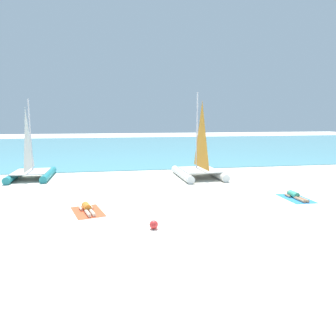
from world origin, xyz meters
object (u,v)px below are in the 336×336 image
Objects in this scene: sunbather_left at (87,208)px; sailboat_white at (199,165)px; beach_ball at (154,225)px; sailboat_teal at (31,167)px; sunbather_right at (295,196)px; towel_left at (88,212)px; towel_right at (296,198)px.

sailboat_white is at bearing 28.61° from sunbather_left.
sailboat_teal is at bearing 121.63° from beach_ball.
sunbather_left is at bearing -64.17° from sailboat_teal.
towel_left is at bearing -176.94° from sunbather_right.
sailboat_teal is 2.66× the size of towel_left.
beach_ball is at bearing -158.79° from towel_right.
sailboat_teal is at bearing 151.74° from sunbather_right.
sailboat_teal reaches higher than sunbather_left.
beach_ball is (-7.29, -2.83, 0.15)m from towel_right.
sunbather_left and sunbather_right have the same top height.
sailboat_teal is 15.73m from towel_right.
towel_right is (3.07, -6.12, -0.81)m from sailboat_white.
sunbather_left is at bearing -178.29° from towel_right.
sailboat_white is at bearing 117.50° from sunbather_right.
towel_left is at bearing -90.00° from sunbather_left.
towel_right is at bearing -30.09° from sailboat_teal.
towel_right is at bearing -64.90° from sailboat_white.
sailboat_white is 6.89m from towel_right.
sunbather_left reaches higher than beach_ball.
sunbather_right is at bearing 21.66° from beach_ball.
towel_left is 1.23× the size of sunbather_left.
towel_left is (4.03, -7.99, -0.75)m from sailboat_teal.
sailboat_white is 9.92m from beach_ball.
sailboat_white is 2.89× the size of towel_right.
towel_right is (9.71, 0.35, 0.00)m from towel_left.
towel_right is 1.22× the size of sunbather_right.
beach_ball is (-4.22, -8.95, -0.66)m from sailboat_white.
towel_left is at bearing -64.26° from sailboat_teal.
sunbather_left is (4.01, -7.92, -0.62)m from sailboat_teal.
towel_left is 1.22× the size of sunbather_right.
sunbather_left is 3.52m from beach_ball.
towel_right is 7.83m from beach_ball.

